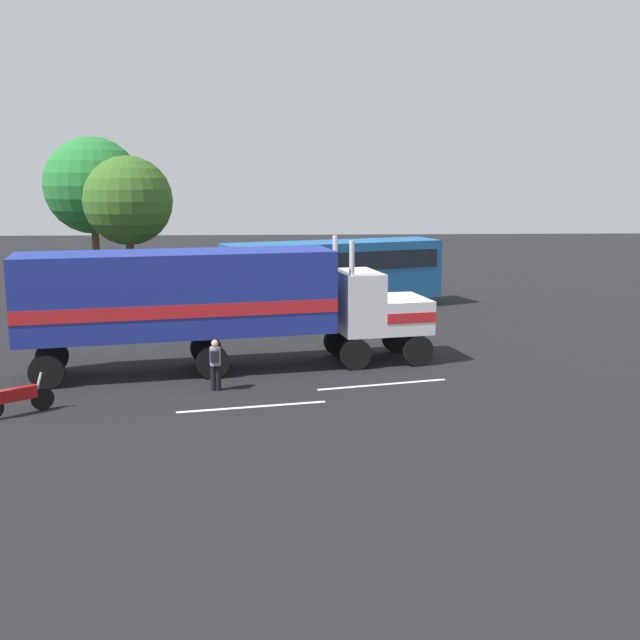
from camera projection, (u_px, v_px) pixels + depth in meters
name	position (u px, v px, depth m)	size (l,w,h in m)	color
ground_plane	(376.00, 359.00, 28.71)	(120.00, 120.00, 0.00)	black
lane_stripe_near	(383.00, 385.00, 25.27)	(4.40, 0.16, 0.01)	silver
lane_stripe_mid	(252.00, 407.00, 22.84)	(4.40, 0.16, 0.01)	silver
semi_truck	(211.00, 298.00, 26.68)	(14.37, 5.36, 4.50)	silver
person_bystander	(215.00, 363.00, 24.43)	(0.34, 0.45, 1.63)	black
parked_bus	(333.00, 268.00, 38.99)	(11.23, 6.02, 3.40)	#1E5999
parked_car	(122.00, 307.00, 35.11)	(4.66, 2.61, 1.57)	maroon
motorcycle	(18.00, 398.00, 22.02)	(1.69, 1.42, 1.12)	black
tree_left	(128.00, 201.00, 42.22)	(4.81, 4.81, 7.69)	brown
tree_center	(93.00, 186.00, 46.59)	(5.75, 5.75, 8.91)	brown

